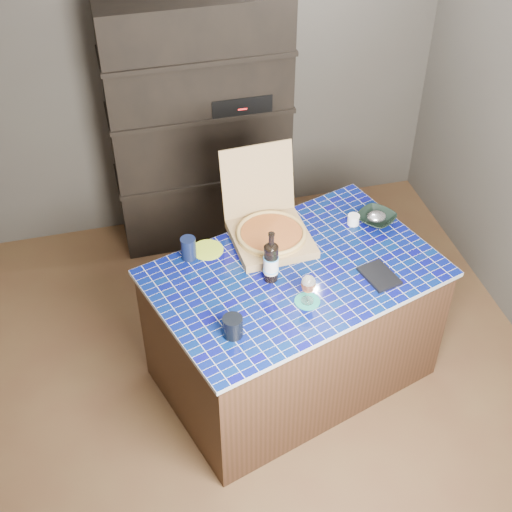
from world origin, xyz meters
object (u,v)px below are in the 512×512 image
object	(u,v)px
kitchen_island	(293,325)
wine_glass	(308,284)
mead_bottle	(271,261)
dvd_case	(379,276)
bowl	(376,219)
pizza_box	(270,230)

from	to	relation	value
kitchen_island	wine_glass	xyz separation A→B (m)	(-0.01, -0.24, 0.54)
mead_bottle	dvd_case	bearing A→B (deg)	-13.12
kitchen_island	dvd_case	bearing A→B (deg)	-37.53
mead_bottle	dvd_case	distance (m)	0.59
wine_glass	bowl	bearing A→B (deg)	42.20
kitchen_island	wine_glass	bearing A→B (deg)	-109.84
kitchen_island	mead_bottle	xyz separation A→B (m)	(-0.15, -0.02, 0.54)
mead_bottle	wine_glass	distance (m)	0.25
pizza_box	bowl	world-z (taller)	pizza_box
mead_bottle	pizza_box	bearing A→B (deg)	75.79
dvd_case	bowl	distance (m)	0.47
pizza_box	mead_bottle	xyz separation A→B (m)	(-0.08, -0.32, 0.06)
kitchen_island	mead_bottle	size ratio (longest dim) A/B	5.58
pizza_box	bowl	bearing A→B (deg)	-3.41
pizza_box	mead_bottle	bearing A→B (deg)	-107.36
mead_bottle	kitchen_island	bearing A→B (deg)	8.15
kitchen_island	dvd_case	size ratio (longest dim) A/B	8.18
bowl	kitchen_island	bearing A→B (deg)	-152.84
wine_glass	dvd_case	distance (m)	0.45
dvd_case	bowl	xyz separation A→B (m)	(0.16, 0.45, 0.02)
wine_glass	kitchen_island	bearing A→B (deg)	87.67
bowl	mead_bottle	bearing A→B (deg)	-156.33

